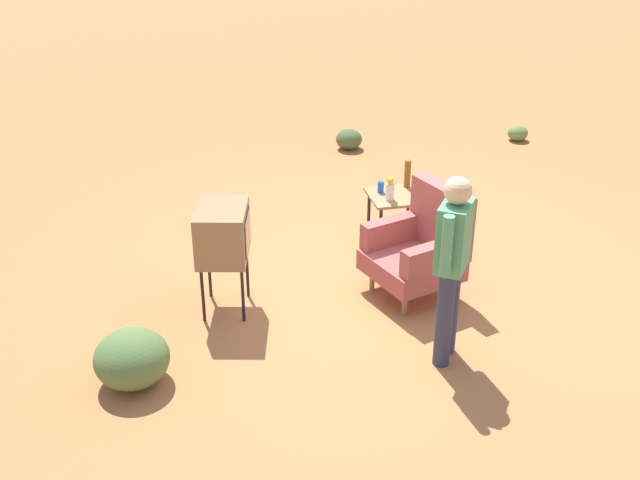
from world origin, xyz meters
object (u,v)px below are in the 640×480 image
armchair (421,246)px  tv_on_stand (223,233)px  soda_can_red (415,188)px  side_table (395,202)px  flower_vase (390,186)px  person_standing (452,259)px  soda_can_blue (381,187)px  bottle_tall_amber (408,174)px

armchair → tv_on_stand: armchair is taller
soda_can_red → side_table: bearing=-94.4°
flower_vase → person_standing: bearing=-3.0°
armchair → soda_can_blue: bearing=-175.9°
side_table → soda_can_red: soda_can_red is taller
person_standing → side_table: bearing=174.4°
armchair → person_standing: size_ratio=0.65×
person_standing → soda_can_blue: (-2.19, 0.07, -0.29)m
side_table → soda_can_red: 0.25m
soda_can_red → flower_vase: size_ratio=0.46×
side_table → person_standing: size_ratio=0.36×
person_standing → bottle_tall_amber: person_standing is taller
soda_can_red → flower_vase: flower_vase is taller
person_standing → soda_can_red: 2.13m
side_table → armchair: bearing=-3.4°
armchair → tv_on_stand: size_ratio=1.03×
armchair → tv_on_stand: bearing=-92.8°
side_table → soda_can_red: size_ratio=4.82×
armchair → bottle_tall_amber: (-1.20, 0.24, 0.24)m
tv_on_stand → bottle_tall_amber: size_ratio=3.43×
armchair → soda_can_red: (-0.99, 0.26, 0.15)m
soda_can_blue → bottle_tall_amber: (-0.09, 0.32, 0.09)m
tv_on_stand → soda_can_red: (-0.90, 2.11, -0.13)m
side_table → person_standing: (2.09, -0.21, 0.43)m
tv_on_stand → flower_vase: tv_on_stand is taller
person_standing → tv_on_stand: bearing=-124.5°
armchair → bottle_tall_amber: 1.25m
soda_can_blue → bottle_tall_amber: bottle_tall_amber is taller
soda_can_blue → flower_vase: flower_vase is taller
bottle_tall_amber → flower_vase: (0.29, -0.29, -0.00)m
tv_on_stand → armchair: bearing=87.2°
soda_can_blue → flower_vase: bearing=10.4°
armchair → side_table: 1.01m
soda_can_red → person_standing: bearing=-11.1°
armchair → soda_can_blue: 1.12m
soda_can_blue → bottle_tall_amber: 0.35m
side_table → tv_on_stand: (0.92, -1.91, 0.28)m
side_table → bottle_tall_amber: bearing=135.9°
bottle_tall_amber → flower_vase: bottle_tall_amber is taller
tv_on_stand → person_standing: (1.17, 1.70, 0.16)m
side_table → soda_can_red: bearing=85.6°
armchair → soda_can_blue: armchair is taller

